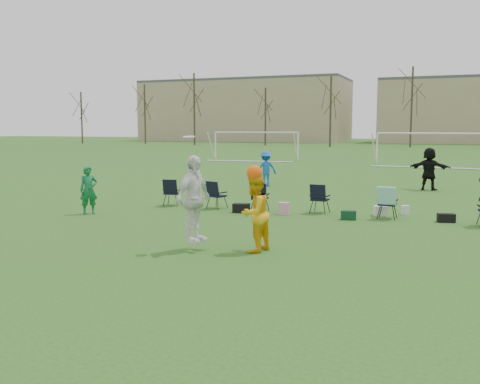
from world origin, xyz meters
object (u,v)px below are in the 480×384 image
at_px(fielder_black, 429,169).
at_px(center_contest, 223,205).
at_px(goal_left, 256,138).
at_px(goal_mid, 428,140).
at_px(fielder_blue, 266,169).
at_px(fielder_green_near, 89,190).

xyz_separation_m(fielder_black, center_contest, (-3.87, -14.46, 0.10)).
relative_size(goal_left, goal_mid, 1.00).
bearing_deg(goal_left, goal_mid, -13.13).
height_order(fielder_blue, goal_left, goal_left).
bearing_deg(center_contest, fielder_blue, 104.81).
bearing_deg(goal_mid, fielder_black, -83.43).
bearing_deg(goal_left, fielder_blue, -73.68).
relative_size(fielder_black, goal_left, 0.26).
relative_size(fielder_blue, goal_left, 0.23).
relative_size(fielder_green_near, fielder_blue, 0.93).
bearing_deg(goal_mid, goal_left, 175.87).
bearing_deg(fielder_green_near, fielder_blue, 29.25).
bearing_deg(fielder_green_near, fielder_black, 2.16).
bearing_deg(fielder_black, goal_mid, -76.67).
xyz_separation_m(center_contest, goal_mid, (3.17, 30.05, 0.86)).
distance_m(fielder_black, goal_left, 22.95).
height_order(fielder_black, goal_left, goal_left).
bearing_deg(fielder_green_near, goal_mid, 24.78).
distance_m(fielder_green_near, fielder_blue, 10.42).
bearing_deg(fielder_black, goal_left, -39.36).
bearing_deg(fielder_black, fielder_blue, 19.57).
xyz_separation_m(fielder_black, goal_mid, (-0.70, 15.59, 0.96)).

